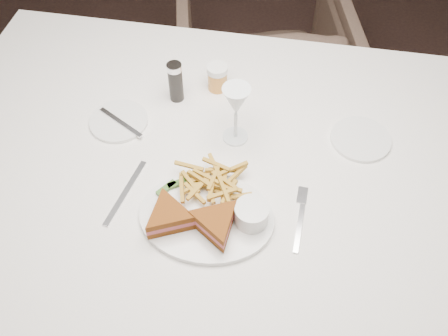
% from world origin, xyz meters
% --- Properties ---
extents(ground, '(5.00, 5.00, 0.00)m').
position_xyz_m(ground, '(0.00, 0.00, 0.00)').
color(ground, black).
rests_on(ground, ground).
extents(table, '(1.66, 1.13, 0.75)m').
position_xyz_m(table, '(-0.14, -0.34, 0.38)').
color(table, white).
rests_on(table, ground).
extents(chair_far, '(0.81, 0.78, 0.71)m').
position_xyz_m(chair_far, '(-0.12, 0.58, 0.35)').
color(chair_far, '#49372D').
rests_on(chair_far, ground).
extents(table_setting, '(0.82, 0.64, 0.18)m').
position_xyz_m(table_setting, '(-0.16, -0.41, 0.79)').
color(table_setting, white).
rests_on(table_setting, table).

